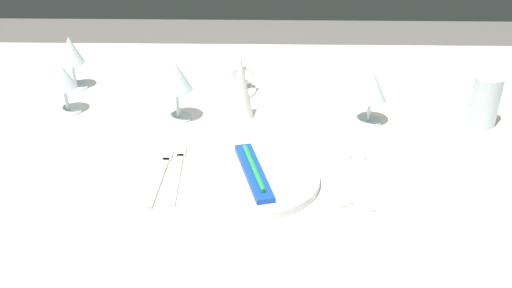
{
  "coord_description": "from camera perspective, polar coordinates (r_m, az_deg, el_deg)",
  "views": [
    {
      "loc": [
        0.02,
        -1.25,
        1.42
      ],
      "look_at": [
        0.0,
        -0.11,
        0.76
      ],
      "focal_mm": 41.72,
      "sensor_mm": 36.0,
      "label": 1
    }
  ],
  "objects": [
    {
      "name": "dinner_plate",
      "position": [
        1.22,
        -0.11,
        -3.3
      ],
      "size": [
        0.27,
        0.27,
        0.02
      ],
      "primitive_type": "cylinder",
      "color": "white",
      "rests_on": "dining_table"
    },
    {
      "name": "napkin_folded",
      "position": [
        1.42,
        -1.49,
        5.6
      ],
      "size": [
        0.06,
        0.06,
        0.17
      ],
      "primitive_type": "cone",
      "color": "white",
      "rests_on": "dining_table"
    },
    {
      "name": "saucer_left",
      "position": [
        1.6,
        -2.51,
        5.2
      ],
      "size": [
        0.14,
        0.14,
        0.01
      ],
      "primitive_type": "cylinder",
      "color": "white",
      "rests_on": "dining_table"
    },
    {
      "name": "wine_glass_right",
      "position": [
        1.42,
        -7.71,
        6.29
      ],
      "size": [
        0.08,
        0.08,
        0.15
      ],
      "color": "silver",
      "rests_on": "dining_table"
    },
    {
      "name": "dining_table",
      "position": [
        1.46,
        -0.01,
        -1.18
      ],
      "size": [
        1.8,
        1.11,
        0.74
      ],
      "color": "silver",
      "rests_on": "ground"
    },
    {
      "name": "coffee_cup_left",
      "position": [
        1.58,
        -2.48,
        6.52
      ],
      "size": [
        0.11,
        0.08,
        0.07
      ],
      "color": "white",
      "rests_on": "saucer_left"
    },
    {
      "name": "wine_glass_left",
      "position": [
        1.43,
        11.01,
        5.39
      ],
      "size": [
        0.08,
        0.08,
        0.14
      ],
      "color": "silver",
      "rests_on": "dining_table"
    },
    {
      "name": "fork_inner",
      "position": [
        1.25,
        -9.13,
        -2.92
      ],
      "size": [
        0.03,
        0.21,
        0.0
      ],
      "color": "beige",
      "rests_on": "dining_table"
    },
    {
      "name": "drink_tumbler",
      "position": [
        1.51,
        21.05,
        3.62
      ],
      "size": [
        0.07,
        0.07,
        0.12
      ],
      "color": "silver",
      "rests_on": "dining_table"
    },
    {
      "name": "spoon_soup",
      "position": [
        1.27,
        8.71,
        -2.34
      ],
      "size": [
        0.03,
        0.2,
        0.01
      ],
      "color": "beige",
      "rests_on": "dining_table"
    },
    {
      "name": "dinner_knife",
      "position": [
        1.24,
        7.59,
        -3.18
      ],
      "size": [
        0.03,
        0.22,
        0.0
      ],
      "color": "beige",
      "rests_on": "dining_table"
    },
    {
      "name": "toothbrush_package",
      "position": [
        1.21,
        -0.11,
        -2.64
      ],
      "size": [
        0.09,
        0.21,
        0.02
      ],
      "color": "blue",
      "rests_on": "dinner_plate"
    },
    {
      "name": "fork_outer",
      "position": [
        1.26,
        -7.53,
        -2.64
      ],
      "size": [
        0.03,
        0.22,
        0.0
      ],
      "color": "beige",
      "rests_on": "dining_table"
    },
    {
      "name": "spoon_dessert",
      "position": [
        1.27,
        10.26,
        -2.66
      ],
      "size": [
        0.03,
        0.22,
        0.01
      ],
      "color": "beige",
      "rests_on": "dining_table"
    },
    {
      "name": "wine_glass_centre",
      "position": [
        1.66,
        -17.34,
        8.32
      ],
      "size": [
        0.07,
        0.07,
        0.14
      ],
      "color": "silver",
      "rests_on": "dining_table"
    },
    {
      "name": "wine_glass_far",
      "position": [
        1.53,
        -18.03,
        5.9
      ],
      "size": [
        0.07,
        0.07,
        0.13
      ],
      "color": "silver",
      "rests_on": "dining_table"
    }
  ]
}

